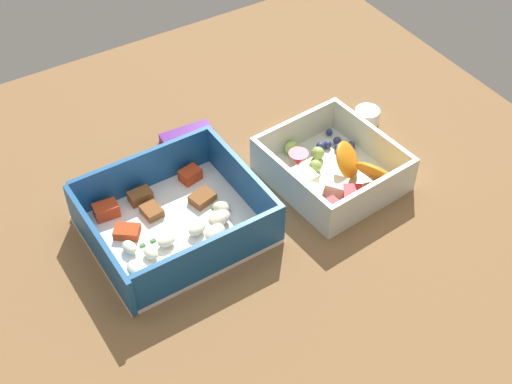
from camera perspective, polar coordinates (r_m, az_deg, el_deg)
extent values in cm
cube|color=brown|center=(87.63, 0.56, -0.85)|extent=(80.00, 80.00, 2.00)
cube|color=white|center=(83.34, -6.50, -2.98)|extent=(19.70, 17.17, 0.60)
cube|color=#19518C|center=(79.12, -12.68, -4.20)|extent=(0.93, 16.81, 5.36)
cube|color=#19518C|center=(84.25, -1.04, 0.92)|extent=(0.93, 16.81, 5.36)
cube|color=#19518C|center=(86.59, -9.18, 1.70)|extent=(18.19, 0.95, 5.36)
cube|color=#19518C|center=(76.25, -3.80, -5.27)|extent=(18.19, 0.95, 5.36)
ellipsoid|color=beige|center=(82.31, -2.97, -2.10)|extent=(3.19, 2.47, 1.45)
ellipsoid|color=beige|center=(81.65, -4.79, -2.97)|extent=(2.61, 2.16, 1.13)
ellipsoid|color=beige|center=(78.12, -9.51, -6.22)|extent=(2.48, 3.25, 1.50)
ellipsoid|color=beige|center=(80.82, -3.31, -3.29)|extent=(3.36, 2.91, 1.41)
ellipsoid|color=beige|center=(80.73, -10.12, -4.49)|extent=(1.69, 2.24, 1.04)
ellipsoid|color=beige|center=(79.49, -2.64, -4.62)|extent=(2.24, 1.72, 1.02)
ellipsoid|color=beige|center=(80.61, -1.14, -3.46)|extent=(3.02, 3.14, 1.29)
ellipsoid|color=beige|center=(80.82, -7.23, -3.92)|extent=(2.27, 1.67, 1.08)
ellipsoid|color=beige|center=(78.65, -6.23, -5.29)|extent=(3.17, 3.55, 1.47)
ellipsoid|color=beige|center=(79.92, -8.47, -4.85)|extent=(1.71, 2.26, 1.05)
ellipsoid|color=beige|center=(81.78, 0.03, -2.66)|extent=(2.55, 2.06, 1.12)
ellipsoid|color=beige|center=(84.15, -2.92, -1.03)|extent=(2.67, 2.56, 1.10)
cube|color=brown|center=(85.46, -4.35, -0.48)|extent=(3.30, 2.82, 1.02)
cube|color=red|center=(88.14, -5.32, 1.39)|extent=(2.82, 2.35, 1.54)
cube|color=brown|center=(84.59, -8.41, -1.53)|extent=(2.30, 2.70, 1.00)
cube|color=brown|center=(86.27, -9.31, -0.34)|extent=(2.77, 1.80, 1.42)
cube|color=red|center=(85.12, -12.00, -1.45)|extent=(3.04, 2.18, 1.74)
cube|color=red|center=(82.73, -10.36, -3.17)|extent=(3.52, 3.33, 1.09)
cube|color=#387A33|center=(84.79, -3.41, -1.26)|extent=(0.60, 0.40, 0.20)
cube|color=#387A33|center=(82.10, -8.39, -3.77)|extent=(0.60, 0.40, 0.20)
cube|color=#387A33|center=(81.86, -0.20, -3.31)|extent=(0.60, 0.40, 0.20)
cube|color=#387A33|center=(80.81, -8.42, -4.81)|extent=(0.60, 0.40, 0.20)
cube|color=#387A33|center=(81.84, -9.23, -4.11)|extent=(0.60, 0.40, 0.20)
cube|color=#387A33|center=(79.16, -6.85, -5.97)|extent=(0.60, 0.40, 0.20)
cube|color=silver|center=(89.54, 6.04, 1.22)|extent=(15.26, 16.51, 0.60)
cube|color=silver|center=(84.52, 2.74, 0.60)|extent=(1.91, 15.36, 4.40)
cube|color=silver|center=(91.54, 9.33, 4.07)|extent=(1.91, 15.36, 4.40)
cube|color=silver|center=(91.95, 3.14, 4.90)|extent=(12.80, 1.69, 4.40)
cube|color=silver|center=(84.19, 9.45, -0.32)|extent=(12.80, 1.69, 4.40)
ellipsoid|color=orange|center=(87.87, 7.36, 2.57)|extent=(6.16, 6.01, 4.84)
ellipsoid|color=orange|center=(86.52, 9.59, 1.53)|extent=(6.00, 6.47, 5.01)
cube|color=#F4EACC|center=(87.50, 3.99, 1.18)|extent=(2.30, 2.98, 1.71)
cube|color=red|center=(83.93, 5.96, -1.39)|extent=(2.93, 2.36, 1.61)
cube|color=#F4EACC|center=(86.61, 6.38, 0.45)|extent=(3.59, 3.74, 1.80)
cube|color=#F4EACC|center=(85.50, 4.46, -0.11)|extent=(3.55, 3.62, 1.74)
cube|color=red|center=(85.44, 7.79, -0.47)|extent=(3.59, 3.80, 1.83)
sphere|color=#9ECC60|center=(90.97, 5.01, 3.14)|extent=(1.71, 1.71, 1.71)
sphere|color=#9ECC60|center=(89.08, 4.89, 2.03)|extent=(1.62, 1.62, 1.62)
sphere|color=#9ECC60|center=(91.31, 2.89, 3.54)|extent=(1.88, 1.88, 1.88)
cone|color=red|center=(89.67, 3.43, 2.66)|extent=(2.55, 2.55, 2.04)
sphere|color=navy|center=(92.99, 7.65, 3.73)|extent=(1.14, 1.14, 1.14)
sphere|color=navy|center=(92.64, 6.64, 3.60)|extent=(0.99, 0.99, 0.99)
sphere|color=navy|center=(94.87, 5.92, 4.80)|extent=(0.93, 0.93, 0.93)
sphere|color=navy|center=(92.44, 5.23, 3.70)|extent=(1.17, 1.17, 1.17)
sphere|color=navy|center=(93.53, 6.57, 4.13)|extent=(1.11, 1.11, 1.11)
sphere|color=navy|center=(92.92, 5.79, 3.84)|extent=(1.00, 1.00, 1.00)
cube|color=#51197A|center=(95.17, -5.63, 4.61)|extent=(7.13, 2.82, 1.20)
cylinder|color=white|center=(98.20, 8.93, 6.05)|extent=(3.41, 3.41, 2.13)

